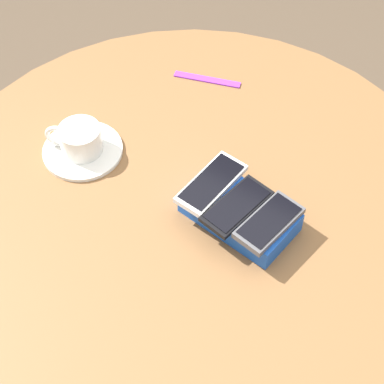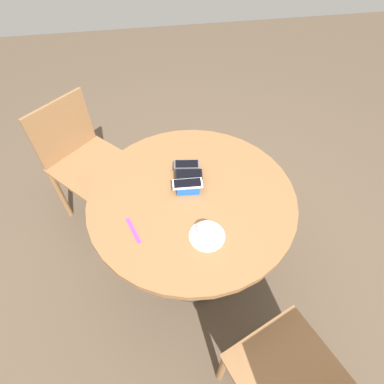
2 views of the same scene
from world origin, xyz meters
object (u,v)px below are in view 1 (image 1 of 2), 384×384
at_px(phone_box, 240,213).
at_px(saucer, 83,150).
at_px(lanyard_strap, 207,79).
at_px(round_table, 192,241).
at_px(phone_gray, 269,223).
at_px(coffee_cup, 79,139).
at_px(phone_black, 238,205).
at_px(phone_white, 211,183).

bearing_deg(phone_box, saucer, 5.44).
xyz_separation_m(phone_box, lanyard_strap, (0.25, -0.27, -0.02)).
distance_m(round_table, phone_gray, 0.24).
bearing_deg(lanyard_strap, phone_gray, 137.64).
relative_size(phone_gray, lanyard_strap, 0.92).
height_order(phone_gray, coffee_cup, coffee_cup).
xyz_separation_m(phone_box, phone_black, (0.00, 0.01, 0.03)).
bearing_deg(phone_box, phone_gray, 171.73).
height_order(phone_gray, phone_white, phone_gray).
bearing_deg(lanyard_strap, coffee_cup, 74.45).
distance_m(round_table, phone_box, 0.18).
bearing_deg(round_table, coffee_cup, 5.89).
bearing_deg(phone_black, round_table, 1.85).
bearing_deg(lanyard_strap, phone_white, 124.79).
relative_size(saucer, coffee_cup, 1.46).
bearing_deg(phone_gray, saucer, 3.33).
bearing_deg(lanyard_strap, round_table, 118.75).
bearing_deg(phone_white, coffee_cup, 8.63).
bearing_deg(phone_black, phone_gray, 176.60).
xyz_separation_m(phone_box, phone_gray, (-0.06, 0.01, 0.03)).
distance_m(phone_black, saucer, 0.33).
bearing_deg(round_table, phone_black, -178.15).
relative_size(round_table, phone_box, 4.88).
relative_size(phone_gray, saucer, 0.85).
relative_size(phone_white, saucer, 0.94).
relative_size(phone_box, coffee_cup, 1.92).
xyz_separation_m(round_table, phone_gray, (-0.15, 0.00, 0.18)).
distance_m(phone_gray, coffee_cup, 0.39).
distance_m(round_table, lanyard_strap, 0.34).
relative_size(phone_box, phone_black, 1.47).
relative_size(phone_white, lanyard_strap, 1.00).
height_order(round_table, saucer, saucer).
bearing_deg(phone_white, round_table, 28.39).
xyz_separation_m(saucer, coffee_cup, (0.00, 0.00, 0.03)).
bearing_deg(phone_white, lanyard_strap, -55.21).
distance_m(phone_white, coffee_cup, 0.27).
xyz_separation_m(round_table, phone_black, (-0.09, -0.00, 0.18)).
xyz_separation_m(phone_black, phone_white, (0.06, -0.01, 0.00)).
relative_size(phone_box, phone_white, 1.41).
bearing_deg(saucer, phone_box, -174.56).
bearing_deg(phone_white, phone_gray, 172.31).
relative_size(saucer, lanyard_strap, 1.07).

